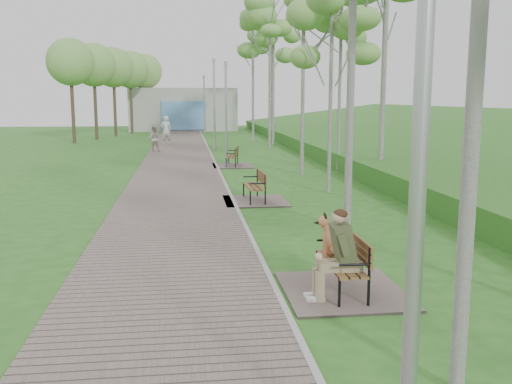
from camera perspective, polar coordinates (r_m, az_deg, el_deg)
walkway at (r=26.31m, az=-7.78°, el=2.58°), size 3.50×67.00×0.04m
kerb at (r=26.34m, az=-3.97°, el=2.66°), size 0.10×67.00×0.05m
embankment at (r=28.22m, az=21.37°, el=2.43°), size 14.00×70.00×1.60m
building_north at (r=55.61m, az=-7.26°, el=8.19°), size 10.00×5.20×4.00m
bench_main at (r=9.29m, az=8.25°, el=-7.24°), size 1.92×2.13×1.67m
bench_second at (r=17.24m, az=-0.19°, el=-0.28°), size 1.87×2.08×1.15m
bench_third at (r=26.20m, az=-2.40°, el=3.04°), size 1.83×2.03×1.12m
lamp_post_near at (r=4.24m, az=15.90°, el=0.91°), size 0.21×0.21×5.39m
lamp_post_second at (r=25.80m, az=-3.01°, el=7.36°), size 0.18×0.18×4.70m
lamp_post_third at (r=33.87m, az=-4.19°, el=8.37°), size 0.21×0.21×5.37m
lamp_post_far at (r=49.23m, az=-5.20°, el=8.47°), size 0.19×0.19×4.98m
pedestrian_near at (r=38.85m, az=-8.99°, el=6.12°), size 0.79×0.61×1.92m
pedestrian_far at (r=33.72m, az=-10.16°, el=5.27°), size 0.77×0.62×1.53m
birch_mid_a at (r=18.89m, az=7.61°, el=16.20°), size 2.22×2.22×6.84m
birch_far_a at (r=24.65m, az=8.54°, el=17.05°), size 2.30×2.30×8.19m
birch_far_b at (r=35.95m, az=1.41°, el=18.10°), size 2.92×2.92×10.88m
birch_far_c at (r=38.14m, az=1.76°, el=16.58°), size 2.58×2.58×10.02m
birch_distant_a at (r=41.23m, az=-0.31°, el=14.93°), size 2.81×2.81×9.00m
birch_distant_b at (r=47.38m, az=1.64°, el=14.30°), size 2.90×2.90×9.10m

